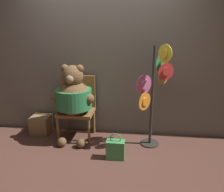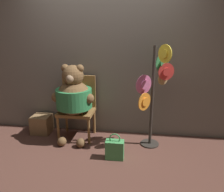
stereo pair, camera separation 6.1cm
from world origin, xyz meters
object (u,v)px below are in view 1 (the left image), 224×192
(chair, at_px, (77,105))
(teddy_bear, at_px, (74,96))
(hat_display_rack, at_px, (154,89))
(handbag_on_ground, at_px, (115,149))

(chair, distance_m, teddy_bear, 0.25)
(chair, distance_m, hat_display_rack, 1.26)
(teddy_bear, xyz_separation_m, handbag_on_ground, (0.69, -0.46, -0.59))
(teddy_bear, relative_size, handbag_on_ground, 3.24)
(teddy_bear, bearing_deg, chair, 88.35)
(chair, bearing_deg, teddy_bear, -91.65)
(chair, bearing_deg, hat_display_rack, -8.74)
(teddy_bear, bearing_deg, handbag_on_ground, -33.81)
(hat_display_rack, bearing_deg, chair, 171.26)
(hat_display_rack, xyz_separation_m, handbag_on_ground, (-0.51, -0.44, -0.75))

